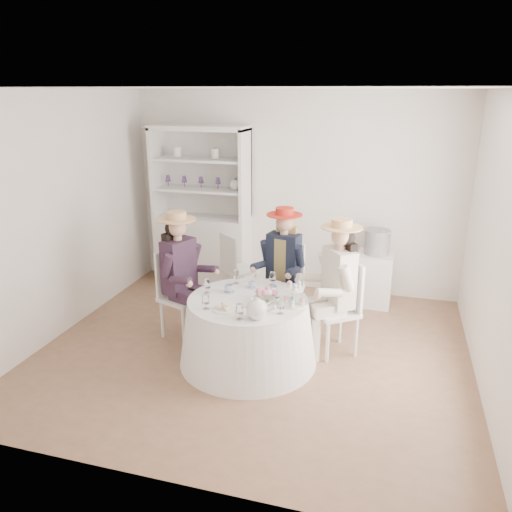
# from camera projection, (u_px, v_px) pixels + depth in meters

# --- Properties ---
(ground) EXTENTS (4.50, 4.50, 0.00)m
(ground) POSITION_uv_depth(u_px,v_px,m) (253.00, 351.00, 5.40)
(ground) COLOR brown
(ground) RESTS_ON ground
(ceiling) EXTENTS (4.50, 4.50, 0.00)m
(ceiling) POSITION_uv_depth(u_px,v_px,m) (253.00, 88.00, 4.55)
(ceiling) COLOR white
(ceiling) RESTS_ON wall_back
(wall_back) EXTENTS (4.50, 0.00, 4.50)m
(wall_back) POSITION_uv_depth(u_px,v_px,m) (294.00, 193.00, 6.80)
(wall_back) COLOR silver
(wall_back) RESTS_ON ground
(wall_front) EXTENTS (4.50, 0.00, 4.50)m
(wall_front) POSITION_uv_depth(u_px,v_px,m) (165.00, 312.00, 3.15)
(wall_front) COLOR silver
(wall_front) RESTS_ON ground
(wall_left) EXTENTS (0.00, 4.50, 4.50)m
(wall_left) POSITION_uv_depth(u_px,v_px,m) (60.00, 216.00, 5.56)
(wall_left) COLOR silver
(wall_left) RESTS_ON ground
(wall_right) EXTENTS (0.00, 4.50, 4.50)m
(wall_right) POSITION_uv_depth(u_px,v_px,m) (498.00, 249.00, 4.39)
(wall_right) COLOR silver
(wall_right) RESTS_ON ground
(tea_table) EXTENTS (1.41, 1.41, 0.70)m
(tea_table) POSITION_uv_depth(u_px,v_px,m) (248.00, 331.00, 5.09)
(tea_table) COLOR white
(tea_table) RESTS_ON ground
(hutch) EXTENTS (1.33, 0.52, 2.24)m
(hutch) POSITION_uv_depth(u_px,v_px,m) (203.00, 230.00, 7.09)
(hutch) COLOR silver
(hutch) RESTS_ON ground
(side_table) EXTENTS (0.46, 0.46, 0.69)m
(side_table) POSITION_uv_depth(u_px,v_px,m) (374.00, 279.00, 6.49)
(side_table) COLOR silver
(side_table) RESTS_ON ground
(hatbox) EXTENTS (0.41, 0.41, 0.32)m
(hatbox) POSITION_uv_depth(u_px,v_px,m) (377.00, 242.00, 6.33)
(hatbox) COLOR black
(hatbox) RESTS_ON side_table
(guest_left) EXTENTS (0.60, 0.55, 1.46)m
(guest_left) POSITION_uv_depth(u_px,v_px,m) (181.00, 269.00, 5.47)
(guest_left) COLOR silver
(guest_left) RESTS_ON ground
(guest_mid) EXTENTS (0.54, 0.57, 1.43)m
(guest_mid) POSITION_uv_depth(u_px,v_px,m) (283.00, 261.00, 5.75)
(guest_mid) COLOR silver
(guest_mid) RESTS_ON ground
(guest_right) EXTENTS (0.63, 0.60, 1.47)m
(guest_right) POSITION_uv_depth(u_px,v_px,m) (337.00, 280.00, 5.12)
(guest_right) COLOR silver
(guest_right) RESTS_ON ground
(spare_chair) EXTENTS (0.54, 0.54, 0.94)m
(spare_chair) POSITION_uv_depth(u_px,v_px,m) (235.00, 266.00, 6.49)
(spare_chair) COLOR silver
(spare_chair) RESTS_ON ground
(teacup_a) EXTENTS (0.13, 0.13, 0.08)m
(teacup_a) POSITION_uv_depth(u_px,v_px,m) (229.00, 289.00, 5.14)
(teacup_a) COLOR white
(teacup_a) RESTS_ON tea_table
(teacup_b) EXTENTS (0.08, 0.08, 0.07)m
(teacup_b) POSITION_uv_depth(u_px,v_px,m) (251.00, 285.00, 5.26)
(teacup_b) COLOR white
(teacup_b) RESTS_ON tea_table
(teacup_c) EXTENTS (0.11, 0.11, 0.07)m
(teacup_c) POSITION_uv_depth(u_px,v_px,m) (274.00, 290.00, 5.12)
(teacup_c) COLOR white
(teacup_c) RESTS_ON tea_table
(flower_bowl) EXTENTS (0.26, 0.26, 0.06)m
(flower_bowl) POSITION_uv_depth(u_px,v_px,m) (263.00, 302.00, 4.86)
(flower_bowl) COLOR white
(flower_bowl) RESTS_ON tea_table
(flower_arrangement) EXTENTS (0.18, 0.18, 0.07)m
(flower_arrangement) POSITION_uv_depth(u_px,v_px,m) (267.00, 293.00, 4.92)
(flower_arrangement) COLOR pink
(flower_arrangement) RESTS_ON tea_table
(table_teapot) EXTENTS (0.28, 0.20, 0.21)m
(table_teapot) POSITION_uv_depth(u_px,v_px,m) (257.00, 309.00, 4.54)
(table_teapot) COLOR white
(table_teapot) RESTS_ON tea_table
(sandwich_plate) EXTENTS (0.25, 0.25, 0.06)m
(sandwich_plate) POSITION_uv_depth(u_px,v_px,m) (225.00, 308.00, 4.75)
(sandwich_plate) COLOR white
(sandwich_plate) RESTS_ON tea_table
(cupcake_stand) EXTENTS (0.25, 0.25, 0.23)m
(cupcake_stand) POSITION_uv_depth(u_px,v_px,m) (294.00, 297.00, 4.83)
(cupcake_stand) COLOR white
(cupcake_stand) RESTS_ON tea_table
(stemware_set) EXTENTS (0.96, 0.97, 0.15)m
(stemware_set) POSITION_uv_depth(u_px,v_px,m) (248.00, 292.00, 4.96)
(stemware_set) COLOR white
(stemware_set) RESTS_ON tea_table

